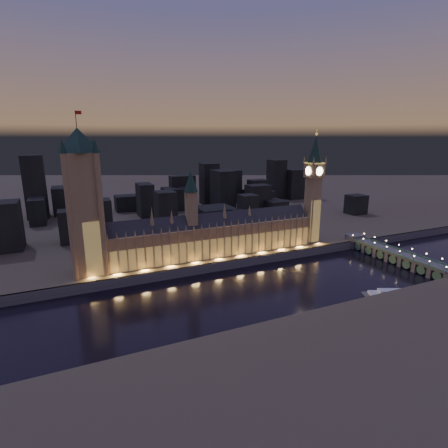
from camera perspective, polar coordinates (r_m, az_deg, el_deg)
name	(u,v)px	position (r m, az deg, el deg)	size (l,w,h in m)	color
ground_plane	(247,287)	(278.06, 3.77, -10.26)	(2000.00, 2000.00, 0.00)	black
north_bank	(131,191)	(760.99, -14.92, 5.22)	(2000.00, 960.00, 8.00)	brown
embankment_wall	(225,265)	(310.51, 0.22, -6.76)	(2000.00, 2.50, 8.00)	#45404E
palace_of_westminster	(212,236)	(319.98, -2.00, -1.92)	(202.00, 21.35, 78.00)	#977347
victoria_tower	(83,196)	(288.84, -21.96, 4.22)	(31.68, 31.68, 124.97)	#977347
elizabeth_tower	(314,180)	(367.67, 14.46, 6.93)	(18.00, 18.00, 113.95)	#977347
westminster_bridge	(392,255)	(366.91, 25.77, -4.58)	(16.61, 113.00, 15.90)	#45404E
river_boat	(395,294)	(292.27, 26.12, -10.16)	(45.63, 28.47, 4.50)	#45404E
city_backdrop	(189,197)	(501.85, -5.81, 4.39)	(469.45, 215.63, 83.43)	black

